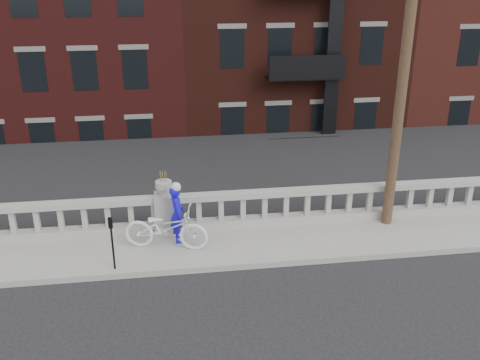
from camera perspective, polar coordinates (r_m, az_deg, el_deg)
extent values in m
plane|color=black|center=(11.61, -7.56, -15.02)|extent=(120.00, 120.00, 0.00)
cube|color=gray|center=(14.09, -7.80, -7.42)|extent=(32.00, 2.20, 0.15)
cube|color=gray|center=(14.83, -7.89, -4.95)|extent=(28.00, 0.34, 0.25)
cube|color=gray|center=(14.48, -8.06, -2.04)|extent=(28.00, 0.34, 0.16)
cube|color=gray|center=(14.64, -7.98, -3.47)|extent=(0.55, 0.55, 1.10)
cylinder|color=gray|center=(14.38, -8.12, -1.13)|extent=(0.24, 0.24, 0.20)
cylinder|color=gray|center=(14.31, -8.15, -0.47)|extent=(0.44, 0.44, 0.18)
cube|color=#605E59|center=(16.52, -7.41, -12.76)|extent=(36.00, 0.50, 5.15)
cube|color=black|center=(37.29, -7.88, 2.80)|extent=(80.00, 44.00, 0.50)
cube|color=#595651|center=(20.46, -13.23, -7.69)|extent=(16.00, 7.00, 4.00)
cube|color=#595651|center=(47.63, 20.19, 17.31)|extent=(14.00, 14.00, 18.00)
cube|color=#471614|center=(29.94, -16.30, 11.72)|extent=(10.00, 14.00, 14.00)
cube|color=#38140F|center=(30.10, 3.28, 14.05)|extent=(10.00, 14.00, 15.50)
cube|color=#5E241C|center=(33.77, 20.41, 10.61)|extent=(10.00, 14.00, 12.00)
cylinder|color=#422D1E|center=(14.33, 17.39, 13.85)|extent=(0.28, 0.28, 10.00)
cylinder|color=black|center=(13.12, -13.40, -7.12)|extent=(0.05, 0.05, 1.10)
cube|color=black|center=(12.81, -13.66, -4.46)|extent=(0.10, 0.08, 0.26)
cube|color=black|center=(12.75, -13.70, -4.39)|extent=(0.06, 0.01, 0.08)
imported|color=white|center=(13.79, -7.89, -5.08)|extent=(2.28, 1.27, 1.14)
imported|color=#160ED5|center=(14.01, -6.71, -3.61)|extent=(0.41, 0.59, 1.55)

